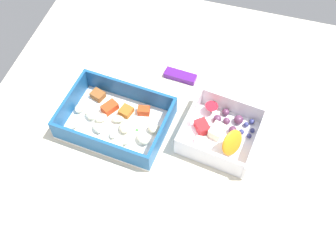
{
  "coord_description": "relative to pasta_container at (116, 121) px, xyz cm",
  "views": [
    {
      "loc": [
        9.97,
        -40.18,
        68.61
      ],
      "look_at": [
        -1.61,
        -0.29,
        4.0
      ],
      "focal_mm": 41.93,
      "sensor_mm": 36.0,
      "label": 1
    }
  ],
  "objects": [
    {
      "name": "table_surface",
      "position": [
        12.0,
        1.79,
        -2.62
      ],
      "size": [
        80.0,
        80.0,
        2.0
      ],
      "primitive_type": "cube",
      "color": "beige",
      "rests_on": "ground"
    },
    {
      "name": "pasta_container",
      "position": [
        0.0,
        0.0,
        0.0
      ],
      "size": [
        21.72,
        16.33,
        5.29
      ],
      "rotation": [
        0.0,
        0.0,
        -0.09
      ],
      "color": "white",
      "rests_on": "table_surface"
    },
    {
      "name": "candy_bar",
      "position": [
        9.1,
        15.59,
        -1.02
      ],
      "size": [
        7.16,
        2.92,
        1.2
      ],
      "primitive_type": "cube",
      "rotation": [
        0.0,
        0.0,
        -0.08
      ],
      "color": "#51197A",
      "rests_on": "table_surface"
    },
    {
      "name": "fruit_bowl",
      "position": [
        20.72,
        3.14,
        0.14
      ],
      "size": [
        15.75,
        15.43,
        5.98
      ],
      "rotation": [
        0.0,
        0.0,
        -0.13
      ],
      "color": "white",
      "rests_on": "table_surface"
    }
  ]
}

